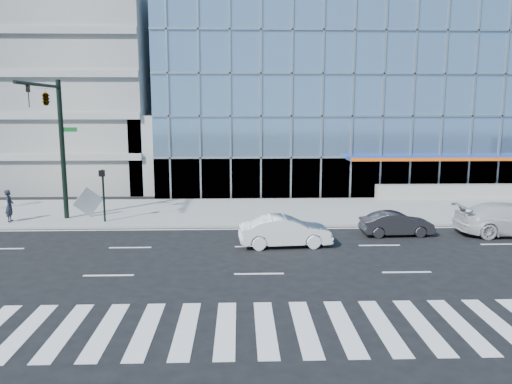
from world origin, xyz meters
TOP-DOWN VIEW (x-y plane):
  - ground at (0.00, 0.00)m, footprint 160.00×160.00m
  - sidewalk at (0.00, 8.00)m, footprint 120.00×8.00m
  - theatre_building at (14.00, 26.00)m, footprint 42.00×26.00m
  - parking_garage at (-20.00, 26.00)m, footprint 24.00×24.00m
  - ramp_block at (-6.00, 18.00)m, footprint 6.00×8.00m
  - tower_backdrop at (-30.00, 70.00)m, footprint 14.00×14.00m
  - traffic_signal at (-11.00, 4.57)m, footprint 1.14×5.74m
  - ped_signal_post at (-8.50, 4.94)m, footprint 0.30×0.33m
  - white_suv at (13.41, 1.80)m, footprint 5.76×2.45m
  - white_sedan at (1.41, 0.08)m, footprint 4.53×1.89m
  - dark_sedan at (7.41, 1.91)m, footprint 3.79×1.46m
  - pedestrian at (-13.89, 5.13)m, footprint 0.55×0.74m
  - tilted_panel at (-9.77, 6.23)m, footprint 1.54×1.10m

SIDE VIEW (x-z plane):
  - ground at x=0.00m, z-range 0.00..0.00m
  - sidewalk at x=0.00m, z-range 0.00..0.15m
  - dark_sedan at x=7.41m, z-range 0.00..1.23m
  - white_sedan at x=1.41m, z-range 0.00..1.46m
  - white_suv at x=13.41m, z-range 0.00..1.66m
  - tilted_panel at x=-9.77m, z-range 0.15..1.98m
  - pedestrian at x=-13.89m, z-range 0.15..2.00m
  - ped_signal_post at x=-8.50m, z-range 0.64..3.64m
  - ramp_block at x=-6.00m, z-range 0.00..6.00m
  - traffic_signal at x=-11.00m, z-range 2.16..10.16m
  - theatre_building at x=14.00m, z-range 0.00..15.00m
  - parking_garage at x=-20.00m, z-range 0.00..20.00m
  - tower_backdrop at x=-30.00m, z-range 0.00..48.00m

